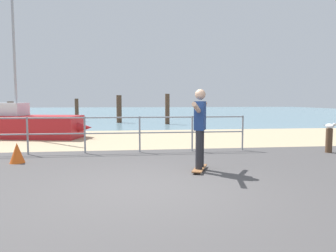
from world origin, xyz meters
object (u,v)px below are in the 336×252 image
(skateboard, at_px, (200,168))
(skateboarder, at_px, (200,124))
(bollard_short, at_px, (329,141))
(traffic_cone, at_px, (17,153))
(seagull, at_px, (330,126))
(sailboat, at_px, (28,125))

(skateboard, xyz_separation_m, skateboarder, (-0.00, 0.00, 0.95))
(bollard_short, xyz_separation_m, traffic_cone, (-8.27, -0.43, -0.10))
(skateboard, distance_m, bollard_short, 4.52)
(bollard_short, height_order, seagull, seagull)
(skateboarder, xyz_separation_m, traffic_cone, (-4.12, 1.33, -0.77))
(skateboarder, bearing_deg, seagull, 22.68)
(sailboat, bearing_deg, skateboard, -49.71)
(sailboat, relative_size, skateboard, 7.20)
(bollard_short, bearing_deg, skateboarder, -157.12)
(skateboard, height_order, traffic_cone, traffic_cone)
(bollard_short, distance_m, seagull, 0.43)
(skateboarder, bearing_deg, skateboard, 0.00)
(skateboard, bearing_deg, skateboarder, 180.00)
(sailboat, distance_m, skateboard, 8.43)
(traffic_cone, bearing_deg, skateboarder, -17.85)
(skateboard, relative_size, skateboarder, 0.49)
(skateboard, bearing_deg, bollard_short, 22.88)
(bollard_short, bearing_deg, skateboard, -157.12)
(traffic_cone, bearing_deg, bollard_short, 2.96)
(sailboat, bearing_deg, bollard_short, -25.93)
(sailboat, bearing_deg, seagull, -26.01)
(sailboat, distance_m, seagull, 10.68)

